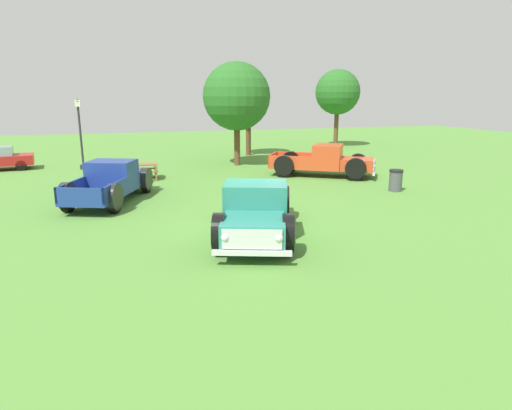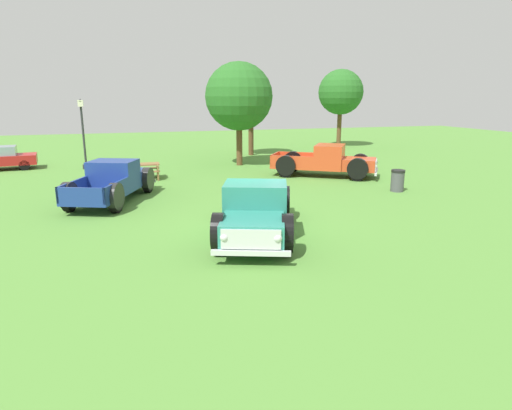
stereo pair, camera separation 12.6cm
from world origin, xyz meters
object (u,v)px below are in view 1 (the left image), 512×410
Objects in this scene: oak_tree_west at (248,97)px; oak_tree_center at (237,97)px; oak_tree_east at (338,92)px; trash_can at (396,180)px; pickup_truck_behind_right at (329,161)px; lamp_post_near at (80,133)px; pickup_truck_foreground at (256,212)px; picnic_table at (139,170)px; pickup_truck_behind_left at (113,181)px.

oak_tree_center is (-2.01, -4.29, 0.01)m from oak_tree_west.
trash_can is at bearing -109.42° from oak_tree_east.
lamp_post_near is at bearing 152.36° from pickup_truck_behind_right.
pickup_truck_foreground reaches higher than picnic_table.
oak_tree_west reaches higher than pickup_truck_behind_left.
oak_tree_center reaches higher than trash_can.
pickup_truck_foreground is at bearing -123.00° from oak_tree_east.
pickup_truck_behind_right is 13.93m from lamp_post_near.
pickup_truck_behind_left is at bearing 121.22° from pickup_truck_foreground.
pickup_truck_behind_right is at bearing -12.95° from picnic_table.
pickup_truck_behind_right is 5.80× the size of trash_can.
pickup_truck_behind_left is 15.16m from oak_tree_west.
oak_tree_center reaches higher than pickup_truck_foreground.
lamp_post_near is (-12.29, 6.44, 1.28)m from pickup_truck_behind_right.
pickup_truck_behind_right reaches higher than picnic_table.
lamp_post_near is at bearing -164.21° from oak_tree_west.
pickup_truck_behind_right is 1.40× the size of lamp_post_near.
pickup_truck_behind_left is 1.00× the size of pickup_truck_behind_right.
pickup_truck_foreground is 0.91× the size of oak_tree_east.
pickup_truck_foreground reaches higher than trash_can.
pickup_truck_behind_right is (10.64, 2.13, 0.03)m from pickup_truck_behind_left.
lamp_post_near is 9.11m from oak_tree_center.
oak_tree_west is at bearing 15.79° from lamp_post_near.
pickup_truck_behind_right is at bearing 51.96° from pickup_truck_foreground.
pickup_truck_behind_left is at bearing -128.27° from oak_tree_west.
pickup_truck_foreground is 7.56m from pickup_truck_behind_left.
pickup_truck_foreground is at bearing -106.18° from oak_tree_west.
pickup_truck_foreground is 19.11m from oak_tree_west.
trash_can is at bearing -74.83° from pickup_truck_behind_right.
picnic_table is 11.37m from oak_tree_west.
oak_tree_center reaches higher than picnic_table.
lamp_post_near is 2.09× the size of picnic_table.
pickup_truck_foreground is at bearing -103.23° from oak_tree_center.
pickup_truck_behind_left is 4.47m from picnic_table.
oak_tree_west is (-1.48, 9.49, 3.24)m from pickup_truck_behind_right.
lamp_post_near is at bearing 172.00° from oak_tree_center.
lamp_post_near is 5.38m from picnic_table.
oak_tree_west reaches higher than trash_can.
pickup_truck_foreground is 1.03× the size of pickup_truck_behind_left.
picnic_table is at bearing 73.97° from pickup_truck_behind_left.
oak_tree_east reaches higher than oak_tree_west.
pickup_truck_behind_right is 4.35m from trash_can.
oak_tree_west is at bearing 64.95° from oak_tree_center.
lamp_post_near is (-5.56, 15.03, 1.28)m from pickup_truck_foreground.
pickup_truck_behind_left is 0.91× the size of oak_tree_center.
picnic_table is (2.88, -4.27, -1.57)m from lamp_post_near.
trash_can is at bearing -31.07° from picnic_table.
trash_can reaches higher than picnic_table.
pickup_truck_foreground is at bearing -58.78° from pickup_truck_behind_left.
picnic_table is 0.34× the size of oak_tree_west.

